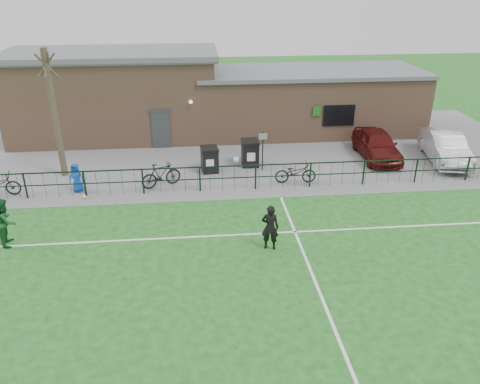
{
  "coord_description": "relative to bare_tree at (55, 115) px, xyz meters",
  "views": [
    {
      "loc": [
        -1.58,
        -11.13,
        8.91
      ],
      "look_at": [
        0.0,
        5.0,
        1.3
      ],
      "focal_mm": 35.0,
      "sensor_mm": 36.0,
      "label": 1
    }
  ],
  "objects": [
    {
      "name": "car_silver",
      "position": [
        19.17,
        0.03,
        -2.22
      ],
      "size": [
        2.45,
        4.86,
        1.53
      ],
      "primitive_type": "imported",
      "rotation": [
        0.0,
        0.0,
        -0.19
      ],
      "color": "#96989D",
      "rests_on": "paving_strip"
    },
    {
      "name": "bicycle_d",
      "position": [
        4.75,
        -1.81,
        -2.41
      ],
      "size": [
        1.94,
        1.28,
        1.14
      ],
      "primitive_type": "imported",
      "rotation": [
        0.0,
        0.0,
        2.0
      ],
      "color": "black",
      "rests_on": "paving_strip"
    },
    {
      "name": "sign_post",
      "position": [
        9.62,
        -0.32,
        -1.98
      ],
      "size": [
        0.06,
        0.06,
        2.0
      ],
      "primitive_type": "cylinder",
      "rotation": [
        0.0,
        0.0,
        0.07
      ],
      "color": "black",
      "rests_on": "paving_strip"
    },
    {
      "name": "outfield_player",
      "position": [
        -0.46,
        -6.28,
        -2.11
      ],
      "size": [
        0.82,
        0.97,
        1.78
      ],
      "primitive_type": "imported",
      "rotation": [
        0.0,
        0.0,
        1.75
      ],
      "color": "#175025",
      "rests_on": "ground"
    },
    {
      "name": "paving_strip",
      "position": [
        8.0,
        3.0,
        -2.99
      ],
      "size": [
        34.0,
        13.0,
        0.02
      ],
      "primitive_type": "cube",
      "color": "slate",
      "rests_on": "ground"
    },
    {
      "name": "bare_tree",
      "position": [
        0.0,
        0.0,
        0.0
      ],
      "size": [
        0.3,
        0.3,
        6.0
      ],
      "primitive_type": "cylinder",
      "color": "#423628",
      "rests_on": "ground"
    },
    {
      "name": "ground",
      "position": [
        8.0,
        -10.5,
        -3.0
      ],
      "size": [
        90.0,
        90.0,
        0.0
      ],
      "primitive_type": "plane",
      "color": "#19581C",
      "rests_on": "ground"
    },
    {
      "name": "pitch_line_mid",
      "position": [
        8.0,
        -6.5,
        -3.0
      ],
      "size": [
        28.0,
        0.1,
        0.01
      ],
      "primitive_type": "cube",
      "color": "white",
      "rests_on": "ground"
    },
    {
      "name": "wheelie_bin_right",
      "position": [
        9.09,
        0.39,
        -2.36
      ],
      "size": [
        0.82,
        0.93,
        1.24
      ],
      "primitive_type": "cube",
      "rotation": [
        0.0,
        0.0,
        -0.0
      ],
      "color": "black",
      "rests_on": "paving_strip"
    },
    {
      "name": "ball_ground",
      "position": [
        1.45,
        -2.77,
        -2.9
      ],
      "size": [
        0.2,
        0.2,
        0.2
      ],
      "primitive_type": "sphere",
      "color": "white",
      "rests_on": "ground"
    },
    {
      "name": "bicycle_e",
      "position": [
        10.93,
        -1.99,
        -2.48
      ],
      "size": [
        1.93,
        0.76,
        1.0
      ],
      "primitive_type": "imported",
      "rotation": [
        0.0,
        0.0,
        1.52
      ],
      "color": "black",
      "rests_on": "paving_strip"
    },
    {
      "name": "spectator_child",
      "position": [
        1.04,
        -1.98,
        -2.31
      ],
      "size": [
        0.72,
        0.54,
        1.33
      ],
      "primitive_type": "imported",
      "rotation": [
        0.0,
        0.0,
        -0.2
      ],
      "color": "#1347B6",
      "rests_on": "paving_strip"
    },
    {
      "name": "goalkeeper_kick",
      "position": [
        8.83,
        -7.47,
        -2.11
      ],
      "size": [
        1.42,
        2.93,
        2.54
      ],
      "color": "black",
      "rests_on": "ground"
    },
    {
      "name": "car_maroon",
      "position": [
        15.83,
        0.79,
        -2.24
      ],
      "size": [
        1.95,
        4.43,
        1.48
      ],
      "primitive_type": "imported",
      "rotation": [
        0.0,
        0.0,
        -0.05
      ],
      "color": "#4E0F0E",
      "rests_on": "paving_strip"
    },
    {
      "name": "wheelie_bin_left",
      "position": [
        7.02,
        -0.22,
        -2.4
      ],
      "size": [
        0.87,
        0.96,
        1.16
      ],
      "primitive_type": "cube",
      "rotation": [
        0.0,
        0.0,
        0.12
      ],
      "color": "black",
      "rests_on": "paving_strip"
    },
    {
      "name": "clubhouse",
      "position": [
        7.12,
        6.0,
        -0.78
      ],
      "size": [
        24.25,
        5.4,
        4.96
      ],
      "color": "#9D7358",
      "rests_on": "ground"
    },
    {
      "name": "perimeter_fence",
      "position": [
        8.0,
        -2.5,
        -2.4
      ],
      "size": [
        28.0,
        0.1,
        1.2
      ],
      "primitive_type": "cube",
      "color": "black",
      "rests_on": "ground"
    },
    {
      "name": "pitch_line_touch",
      "position": [
        8.0,
        -2.7,
        -3.0
      ],
      "size": [
        28.0,
        0.1,
        0.01
      ],
      "primitive_type": "cube",
      "color": "white",
      "rests_on": "ground"
    },
    {
      "name": "pitch_line_perp",
      "position": [
        10.0,
        -10.5,
        -3.0
      ],
      "size": [
        0.1,
        16.0,
        0.01
      ],
      "primitive_type": "cube",
      "color": "white",
      "rests_on": "ground"
    }
  ]
}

